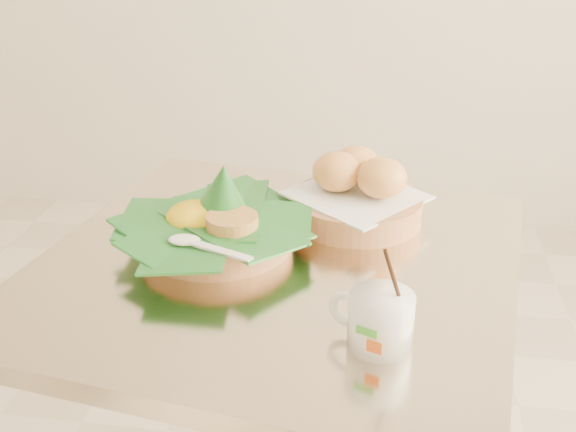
# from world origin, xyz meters

# --- Properties ---
(cafe_table) EXTENTS (0.81, 0.81, 0.75)m
(cafe_table) POSITION_xyz_m (0.13, 0.02, 0.53)
(cafe_table) COLOR gray
(cafe_table) RESTS_ON floor
(rice_basket) EXTENTS (0.30, 0.30, 0.15)m
(rice_basket) POSITION_xyz_m (0.03, 0.06, 0.79)
(rice_basket) COLOR tan
(rice_basket) RESTS_ON cafe_table
(bread_basket) EXTENTS (0.26, 0.26, 0.11)m
(bread_basket) POSITION_xyz_m (0.24, 0.19, 0.80)
(bread_basket) COLOR tan
(bread_basket) RESTS_ON cafe_table
(coffee_mug) EXTENTS (0.11, 0.09, 0.14)m
(coffee_mug) POSITION_xyz_m (0.29, -0.18, 0.79)
(coffee_mug) COLOR white
(coffee_mug) RESTS_ON cafe_table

